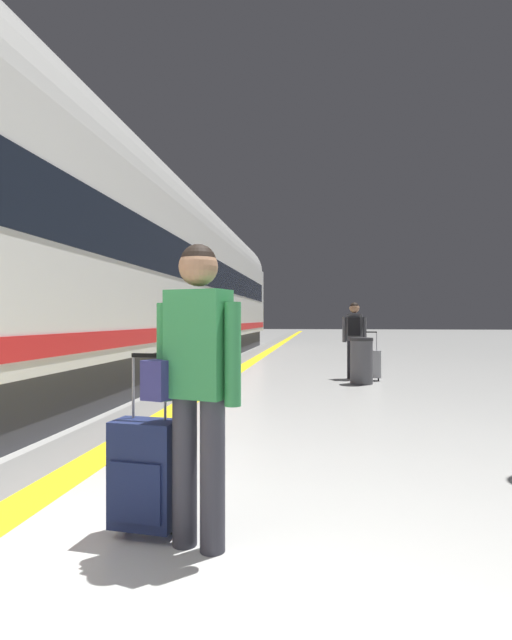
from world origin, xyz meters
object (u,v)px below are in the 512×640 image
passenger_near (354,333)px  high_speed_train (130,265)px  waste_bin (361,361)px  traveller_foreground (196,372)px  rolling_suitcase_foreground (145,473)px  suitcase_near (371,364)px

passenger_near → high_speed_train: bearing=-179.1°
high_speed_train → waste_bin: high_speed_train is taller
traveller_foreground → rolling_suitcase_foreground: traveller_foreground is taller
passenger_near → suitcase_near: (0.32, -0.27, -0.63)m
passenger_near → waste_bin: passenger_near is taller
traveller_foreground → passenger_near: (1.41, 7.98, -0.01)m
traveller_foreground → waste_bin: size_ratio=1.87×
high_speed_train → rolling_suitcase_foreground: (3.23, -7.81, -2.13)m
high_speed_train → traveller_foreground: (3.56, -7.91, -1.52)m
passenger_near → suitcase_near: 0.75m
passenger_near → waste_bin: 0.98m
passenger_near → waste_bin: size_ratio=1.80×
waste_bin → suitcase_near: bearing=66.9°
waste_bin → passenger_near: bearing=95.4°
high_speed_train → suitcase_near: size_ratio=28.18×
traveller_foreground → rolling_suitcase_foreground: 0.70m
high_speed_train → passenger_near: 5.21m
traveller_foreground → passenger_near: size_ratio=1.04×
high_speed_train → rolling_suitcase_foreground: high_speed_train is taller
suitcase_near → traveller_foreground: bearing=-102.7°
passenger_near → suitcase_near: size_ratio=1.60×
high_speed_train → passenger_near: bearing=0.9°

